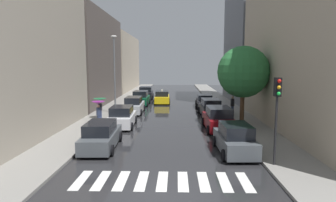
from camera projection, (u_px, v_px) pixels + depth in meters
The scene contains 24 objects.
ground_plane at pixel (171, 107), 34.85m from camera, with size 28.00×72.00×0.04m, color #252527.
sidewalk_left at pixel (118, 106), 35.02m from camera, with size 3.00×72.00×0.15m, color gray.
sidewalk_right at pixel (225, 106), 34.65m from camera, with size 3.00×72.00×0.15m, color gray.
crosswalk_stripes at pixel (162, 181), 12.66m from camera, with size 7.65×2.20×0.01m.
building_left_mid at pixel (85, 59), 36.63m from camera, with size 6.00×16.99×11.37m, color #564C47.
building_left_far at pixel (117, 63), 56.30m from camera, with size 6.00×21.07×10.50m, color #B2A38C.
building_right_near at pixel (319, 34), 21.01m from camera, with size 6.00×20.82×14.48m, color #B2A38C.
building_right_mid at pixel (255, 22), 38.23m from camera, with size 6.00×12.95×21.27m, color slate.
parked_car_left_nearest at pixel (101, 136), 17.46m from camera, with size 2.12×4.74×1.66m.
parked_car_left_second at pixel (122, 117), 23.47m from camera, with size 2.16×4.26×1.71m.
parked_car_left_third at pixel (134, 105), 30.05m from camera, with size 2.00×4.58×1.72m.
parked_car_left_fourth at pixel (141, 98), 35.88m from camera, with size 2.14×4.14×1.80m.
parked_car_left_fifth at pixel (146, 93), 42.53m from camera, with size 2.25×4.62×1.80m.
parked_car_right_nearest at pixel (235, 140), 16.49m from camera, with size 2.12×4.30×1.74m.
parked_car_right_second at pixel (218, 119), 22.49m from camera, with size 2.27×4.80×1.80m.
parked_car_right_third at pixel (210, 108), 28.55m from camera, with size 2.22×4.76×1.69m.
parked_car_right_fourth at pixel (204, 101), 34.10m from camera, with size 2.09×4.48×1.54m.
taxi_midroad at pixel (162, 97), 37.72m from camera, with size 2.21×4.68×1.81m.
pedestrian_foreground at pixel (233, 99), 27.99m from camera, with size 1.17×1.17×2.13m.
pedestrian_near_tree at pixel (98, 108), 23.47m from camera, with size 1.05×1.05×1.93m.
pedestrian_by_kerb at pixel (100, 103), 26.32m from camera, with size 1.14×1.14×1.83m.
street_tree_right at pixel (243, 72), 23.81m from camera, with size 4.26×4.26×6.43m.
traffic_light_right_corner at pixel (277, 102), 13.89m from camera, with size 0.30×0.42×4.30m.
lamp_post_left at pixel (114, 69), 28.69m from camera, with size 0.60×0.28×7.73m.
Camera 1 is at (0.59, -10.47, 5.10)m, focal length 30.90 mm.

